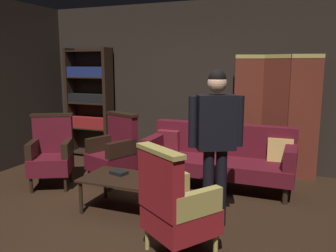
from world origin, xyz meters
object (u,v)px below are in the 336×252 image
object	(u,v)px
velvet_couch	(220,155)
armchair_gilt_accent	(175,205)
book_black_cloth	(119,173)
standing_figure	(216,134)
bookshelf	(90,101)
armchair_wing_left	(52,153)
folding_screen	(275,114)
coffee_table	(125,181)
armchair_wing_right	(114,151)

from	to	relation	value
velvet_couch	armchair_gilt_accent	bearing A→B (deg)	-87.97
velvet_couch	book_black_cloth	xyz separation A→B (m)	(-0.96, -1.25, -0.01)
standing_figure	bookshelf	bearing A→B (deg)	145.21
bookshelf	standing_figure	distance (m)	3.60
bookshelf	armchair_wing_left	size ratio (longest dim) A/B	1.97
folding_screen	coffee_table	xyz separation A→B (m)	(-1.51, -2.08, -0.61)
armchair_gilt_accent	armchair_wing_right	bearing A→B (deg)	134.66
folding_screen	armchair_gilt_accent	size ratio (longest dim) A/B	1.83
folding_screen	coffee_table	world-z (taller)	folding_screen
coffee_table	bookshelf	bearing A→B (deg)	132.00
folding_screen	standing_figure	bearing A→B (deg)	-101.72
velvet_couch	armchair_gilt_accent	world-z (taller)	armchair_gilt_accent
velvet_couch	book_black_cloth	size ratio (longest dim) A/B	10.72
bookshelf	coffee_table	xyz separation A→B (m)	(1.87, -2.07, -0.69)
folding_screen	armchair_wing_left	xyz separation A→B (m)	(-2.94, -1.67, -0.50)
coffee_table	armchair_wing_left	distance (m)	1.49
standing_figure	book_black_cloth	xyz separation A→B (m)	(-1.22, 0.06, -0.58)
armchair_wing_left	armchair_wing_right	world-z (taller)	same
velvet_couch	coffee_table	world-z (taller)	velvet_couch
book_black_cloth	folding_screen	bearing A→B (deg)	50.64
velvet_couch	coffee_table	xyz separation A→B (m)	(-0.83, -1.33, -0.08)
armchair_gilt_accent	book_black_cloth	bearing A→B (deg)	142.57
folding_screen	armchair_wing_right	distance (m)	2.53
folding_screen	book_black_cloth	size ratio (longest dim) A/B	9.61
armchair_gilt_accent	standing_figure	world-z (taller)	standing_figure
folding_screen	velvet_couch	bearing A→B (deg)	-132.36
folding_screen	bookshelf	size ratio (longest dim) A/B	0.93
armchair_wing_left	standing_figure	world-z (taller)	standing_figure
coffee_table	folding_screen	bearing A→B (deg)	53.95
velvet_couch	armchair_wing_right	bearing A→B (deg)	-161.97
coffee_table	book_black_cloth	distance (m)	0.16
bookshelf	book_black_cloth	xyz separation A→B (m)	(1.74, -2.00, -0.62)
velvet_couch	standing_figure	xyz separation A→B (m)	(0.26, -1.31, 0.57)
velvet_couch	coffee_table	distance (m)	1.57
book_black_cloth	coffee_table	bearing A→B (deg)	-31.01
folding_screen	book_black_cloth	xyz separation A→B (m)	(-1.64, -2.00, -0.54)
coffee_table	standing_figure	bearing A→B (deg)	1.12
book_black_cloth	armchair_wing_left	bearing A→B (deg)	165.62
armchair_wing_left	standing_figure	xyz separation A→B (m)	(2.51, -0.39, 0.54)
standing_figure	book_black_cloth	size ratio (longest dim) A/B	8.61
folding_screen	armchair_gilt_accent	xyz separation A→B (m)	(-0.61, -2.79, -0.50)
folding_screen	velvet_couch	xyz separation A→B (m)	(-0.68, -0.75, -0.53)
armchair_wing_right	book_black_cloth	world-z (taller)	armchair_wing_right
armchair_gilt_accent	book_black_cloth	size ratio (longest dim) A/B	5.26
coffee_table	armchair_wing_right	world-z (taller)	armchair_wing_right
standing_figure	armchair_wing_left	bearing A→B (deg)	171.21
folding_screen	bookshelf	xyz separation A→B (m)	(-3.38, -0.01, 0.07)
coffee_table	armchair_wing_right	size ratio (longest dim) A/B	0.96
armchair_gilt_accent	armchair_wing_left	xyz separation A→B (m)	(-2.33, 1.12, 0.00)
folding_screen	velvet_couch	size ratio (longest dim) A/B	0.90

